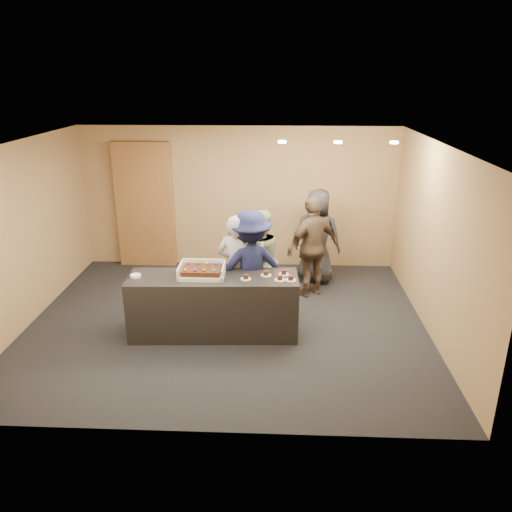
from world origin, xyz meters
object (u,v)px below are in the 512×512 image
Objects in this scene: serving_counter at (214,305)px; person_dark_suit at (317,236)px; sheet_cake at (202,270)px; person_server_grey at (237,269)px; cake_box at (202,273)px; person_brown_extra at (312,247)px; storage_cabinet at (145,205)px; person_sage_man at (258,261)px; plate_stack at (136,276)px; person_navy_man at (250,267)px.

serving_counter is 1.40× the size of person_dark_suit.
person_server_grey is (0.46, 0.45, -0.16)m from sheet_cake.
cake_box reaches higher than serving_counter.
person_brown_extra is at bearing -120.34° from person_server_grey.
storage_cabinet is 1.41× the size of person_dark_suit.
person_brown_extra is 0.59m from person_dark_suit.
cake_box is 1.14m from person_sage_man.
person_sage_man is (2.26, -1.89, -0.39)m from storage_cabinet.
storage_cabinet is at bearing -73.82° from person_sage_man.
sheet_cake is 3.65× the size of plate_stack.
person_navy_man is at bearing 38.73° from serving_counter.
person_sage_man reaches higher than sheet_cake.
person_sage_man is at bearing -107.09° from person_server_grey.
storage_cabinet reaches higher than person_server_grey.
serving_counter is 16.18× the size of plate_stack.
serving_counter is 0.67m from person_server_grey.
person_sage_man is at bearing 47.91° from cake_box.
plate_stack is 0.09× the size of person_server_grey.
person_sage_man is at bearing -1.56° from person_brown_extra.
person_dark_suit is at bearing 49.02° from serving_counter.
person_brown_extra is at bearing -22.35° from storage_cabinet.
sheet_cake is 2.71m from person_dark_suit.
person_dark_suit is at bearing -110.23° from person_server_grey.
sheet_cake is 2.21m from person_brown_extra.
sheet_cake is 1.17m from person_sage_man.
cake_box is (-0.15, 0.02, 0.49)m from serving_counter.
storage_cabinet is at bearing -30.67° from person_server_grey.
person_dark_suit is at bearing 48.91° from cake_box.
plate_stack is at bearing -174.77° from cake_box.
person_brown_extra is at bearing 41.73° from sheet_cake.
person_server_grey is (1.96, -2.31, -0.37)m from storage_cabinet.
person_dark_suit is at bearing 49.23° from sheet_cake.
cake_box is 2.69m from person_dark_suit.
person_sage_man is at bearing 48.67° from sheet_cake.
person_dark_suit reaches higher than sheet_cake.
cake_box is 0.93m from plate_stack.
person_dark_suit is (1.61, 2.05, 0.41)m from serving_counter.
serving_counter is at bearing 26.79° from person_navy_man.
storage_cabinet reaches higher than person_brown_extra.
person_dark_suit is at bearing -12.37° from storage_cabinet.
person_navy_man reaches higher than plate_stack.
person_server_grey is 1.02× the size of person_sage_man.
serving_counter is 2.64m from person_dark_suit.
plate_stack is 1.48m from person_server_grey.
person_brown_extra is (1.65, 1.45, -0.08)m from cake_box.
sheet_cake is 0.32× the size of person_server_grey.
serving_counter is at bearing 75.03° from person_server_grey.
plate_stack is 1.93m from person_sage_man.
person_brown_extra reaches higher than plate_stack.
cake_box is 2.19m from person_brown_extra.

